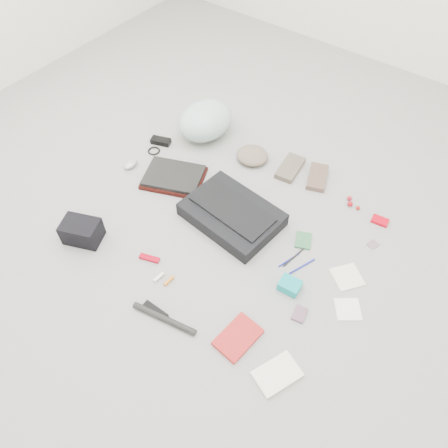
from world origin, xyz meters
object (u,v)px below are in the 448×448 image
Objects in this scene: bike_helmet at (205,120)px; accordion_wallet at (290,285)px; book_red at (238,337)px; messenger_bag at (232,214)px; camera_bag at (82,231)px; laptop at (174,175)px.

accordion_wallet is at bearing -28.22° from bike_helmet.
book_red is at bearing -41.63° from bike_helmet.
accordion_wallet is at bearing -15.15° from messenger_bag.
camera_bag reaches higher than messenger_bag.
laptop is at bearing 161.32° from accordion_wallet.
accordion_wallet is at bearing -35.76° from laptop.
accordion_wallet is at bearing 88.01° from book_red.
laptop is at bearing 58.96° from camera_bag.
bike_helmet is 1.80× the size of book_red.
book_red is (0.86, -0.57, -0.02)m from laptop.
laptop is (-0.44, 0.04, -0.01)m from messenger_bag.
camera_bag is (-0.09, -0.60, 0.03)m from laptop.
laptop is at bearing -179.46° from messenger_bag.
bike_helmet is at bearing 139.84° from book_red.
messenger_bag is 2.63× the size of camera_bag.
book_red is at bearing -102.90° from accordion_wallet.
bike_helmet is at bearing 68.15° from camera_bag.
messenger_bag is at bearing -36.27° from bike_helmet.
messenger_bag is at bearing 134.14° from book_red.
camera_bag is (0.01, -1.02, -0.05)m from bike_helmet.
messenger_bag is 0.50m from accordion_wallet.
accordion_wallet is at bearing -1.71° from camera_bag.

